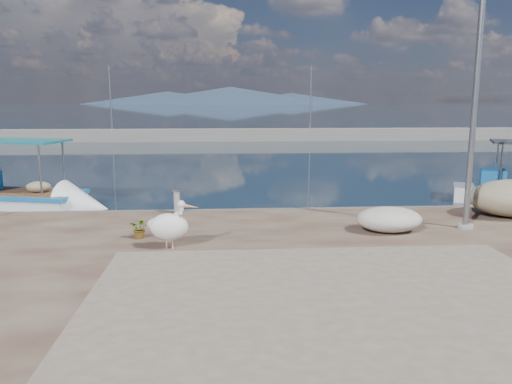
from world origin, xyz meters
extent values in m
plane|color=#162635|center=(0.00, 0.00, 0.00)|extent=(1400.00, 1400.00, 0.00)
cube|color=gray|center=(1.00, -3.00, 0.50)|extent=(9.00, 7.00, 0.01)
cube|color=gray|center=(0.00, 40.00, 0.60)|extent=(120.00, 2.20, 1.20)
cylinder|color=gray|center=(-12.00, 40.00, 4.00)|extent=(0.16, 0.16, 7.00)
cylinder|color=gray|center=(8.00, 40.00, 4.00)|extent=(0.16, 0.16, 7.00)
cone|color=#28384C|center=(-70.00, 650.00, 8.00)|extent=(220.00, 220.00, 16.00)
cone|color=#28384C|center=(10.00, 650.00, 11.00)|extent=(280.00, 280.00, 22.00)
cone|color=#28384C|center=(90.00, 650.00, 7.00)|extent=(200.00, 200.00, 14.00)
cube|color=white|center=(-8.64, 8.15, 0.08)|extent=(6.56, 3.46, 1.02)
cube|color=#1B6BB1|center=(-8.64, 8.15, 0.54)|extent=(4.88, 3.11, 0.15)
cube|color=#B23715|center=(-8.64, 8.15, 0.02)|extent=(4.87, 3.09, 0.13)
cube|color=#195F66|center=(-8.64, 8.15, 2.54)|extent=(3.80, 2.70, 0.09)
cube|color=#1B6BB1|center=(9.90, 8.23, 0.93)|extent=(1.22, 1.22, 0.72)
cylinder|color=tan|center=(-2.37, 0.76, 0.65)|extent=(0.04, 0.04, 0.31)
cylinder|color=tan|center=(-2.23, 0.71, 0.65)|extent=(0.04, 0.04, 0.31)
ellipsoid|color=silver|center=(-2.30, 0.73, 1.04)|extent=(1.04, 0.81, 0.65)
cylinder|color=silver|center=(-2.03, 0.65, 1.37)|extent=(0.24, 0.18, 0.56)
sphere|color=silver|center=(-1.99, 0.64, 1.61)|extent=(0.19, 0.19, 0.19)
cone|color=tan|center=(-1.78, 0.57, 1.57)|extent=(0.45, 0.22, 0.14)
cylinder|color=gray|center=(5.78, 2.17, 4.00)|extent=(0.16, 0.16, 7.00)
cylinder|color=gray|center=(5.78, 2.17, 0.55)|extent=(0.44, 0.44, 0.10)
cylinder|color=gray|center=(-2.45, 4.60, 0.88)|extent=(0.19, 0.19, 0.75)
cylinder|color=gray|center=(-2.45, 4.60, 1.25)|extent=(0.26, 0.26, 0.06)
imported|color=#33722D|center=(-3.15, 1.71, 0.77)|extent=(0.61, 0.58, 0.53)
ellipsoid|color=silver|center=(3.51, 1.96, 0.84)|extent=(1.79, 1.34, 0.67)
camera|label=1|loc=(-1.00, -10.98, 4.01)|focal=35.00mm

